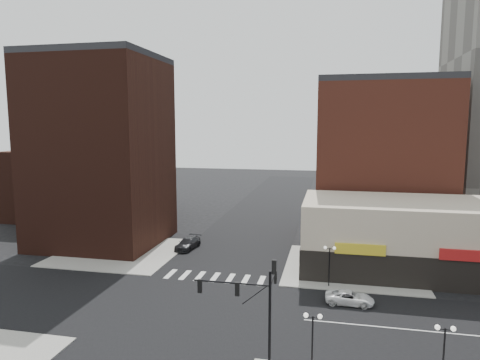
# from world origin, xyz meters

# --- Properties ---
(ground) EXTENTS (240.00, 240.00, 0.00)m
(ground) POSITION_xyz_m (0.00, 0.00, 0.00)
(ground) COLOR black
(ground) RESTS_ON ground
(road_ew) EXTENTS (200.00, 14.00, 0.02)m
(road_ew) POSITION_xyz_m (0.00, 0.00, 0.01)
(road_ew) COLOR black
(road_ew) RESTS_ON ground
(road_ns) EXTENTS (14.00, 200.00, 0.02)m
(road_ns) POSITION_xyz_m (0.00, 0.00, 0.01)
(road_ns) COLOR black
(road_ns) RESTS_ON ground
(sidewalk_nw) EXTENTS (15.00, 15.00, 0.12)m
(sidewalk_nw) POSITION_xyz_m (-14.50, 14.50, 0.06)
(sidewalk_nw) COLOR gray
(sidewalk_nw) RESTS_ON ground
(sidewalk_ne) EXTENTS (15.00, 15.00, 0.12)m
(sidewalk_ne) POSITION_xyz_m (14.50, 14.50, 0.06)
(sidewalk_ne) COLOR gray
(sidewalk_ne) RESTS_ON ground
(building_nw) EXTENTS (16.00, 15.00, 25.00)m
(building_nw) POSITION_xyz_m (-19.00, 18.50, 12.50)
(building_nw) COLOR #351810
(building_nw) RESTS_ON ground
(building_nw_low) EXTENTS (20.00, 18.00, 12.00)m
(building_nw_low) POSITION_xyz_m (-32.00, 34.00, 6.00)
(building_nw_low) COLOR #351810
(building_nw_low) RESTS_ON ground
(building_ne_midrise) EXTENTS (18.00, 15.00, 22.00)m
(building_ne_midrise) POSITION_xyz_m (19.00, 29.50, 11.00)
(building_ne_midrise) COLOR brown
(building_ne_midrise) RESTS_ON ground
(building_ne_row) EXTENTS (24.20, 12.20, 8.00)m
(building_ne_row) POSITION_xyz_m (21.00, 15.00, 3.30)
(building_ne_row) COLOR #C2B19A
(building_ne_row) RESTS_ON ground
(traffic_signal) EXTENTS (5.59, 3.09, 7.77)m
(traffic_signal) POSITION_xyz_m (7.24, -7.83, 4.96)
(traffic_signal) COLOR black
(traffic_signal) RESTS_ON ground
(street_lamp_se_a) EXTENTS (1.22, 0.32, 4.16)m
(street_lamp_se_a) POSITION_xyz_m (11.00, -8.00, 3.29)
(street_lamp_se_a) COLOR black
(street_lamp_se_a) RESTS_ON sidewalk_se
(street_lamp_se_b) EXTENTS (1.22, 0.32, 4.16)m
(street_lamp_se_b) POSITION_xyz_m (19.00, -8.00, 3.29)
(street_lamp_se_b) COLOR black
(street_lamp_se_b) RESTS_ON sidewalk_se
(street_lamp_ne) EXTENTS (1.22, 0.32, 4.16)m
(street_lamp_ne) POSITION_xyz_m (12.00, 8.00, 3.29)
(street_lamp_ne) COLOR black
(street_lamp_ne) RESTS_ON sidewalk_ne
(white_suv) EXTENTS (4.44, 2.10, 1.22)m
(white_suv) POSITION_xyz_m (13.90, 4.14, 0.61)
(white_suv) COLOR white
(white_suv) RESTS_ON ground
(dark_sedan_north) EXTENTS (2.64, 5.23, 1.46)m
(dark_sedan_north) POSITION_xyz_m (-6.50, 17.92, 0.73)
(dark_sedan_north) COLOR black
(dark_sedan_north) RESTS_ON ground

